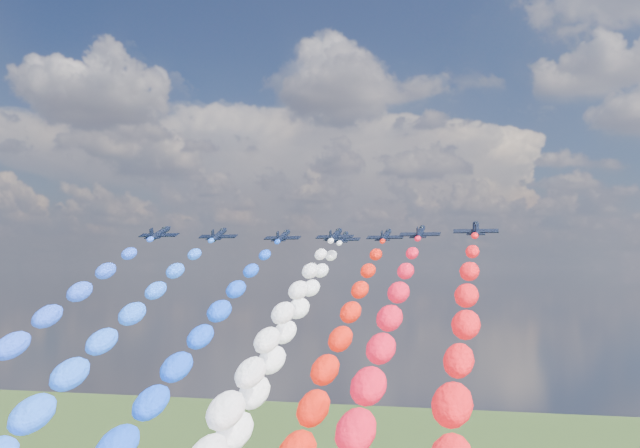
% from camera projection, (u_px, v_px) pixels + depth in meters
% --- Properties ---
extents(jet_0, '(8.18, 11.14, 5.57)m').
position_uv_depth(jet_0, '(160.00, 233.00, 159.04)').
color(jet_0, black).
extents(jet_1, '(8.62, 11.46, 5.57)m').
position_uv_depth(jet_1, '(219.00, 235.00, 165.55)').
color(jet_1, black).
extents(trail_1, '(5.99, 119.16, 56.41)m').
position_uv_depth(trail_1, '(53.00, 411.00, 104.93)').
color(trail_1, blue).
extents(jet_2, '(8.26, 11.20, 5.57)m').
position_uv_depth(jet_2, '(283.00, 236.00, 173.49)').
color(jet_2, black).
extents(trail_2, '(5.99, 119.16, 56.41)m').
position_uv_depth(trail_2, '(164.00, 401.00, 112.88)').
color(trail_2, blue).
extents(jet_3, '(8.55, 11.40, 5.57)m').
position_uv_depth(jet_3, '(335.00, 235.00, 167.46)').
color(jet_3, black).
extents(trail_3, '(5.99, 119.16, 56.41)m').
position_uv_depth(trail_3, '(239.00, 409.00, 106.85)').
color(trail_3, white).
extents(jet_4, '(8.24, 11.18, 5.57)m').
position_uv_depth(jet_4, '(343.00, 238.00, 182.35)').
color(jet_4, black).
extents(trail_4, '(5.99, 119.16, 56.41)m').
position_uv_depth(trail_4, '(263.00, 391.00, 121.73)').
color(trail_4, white).
extents(jet_5, '(8.68, 11.49, 5.57)m').
position_uv_depth(jet_5, '(386.00, 236.00, 169.98)').
color(jet_5, black).
extents(trail_5, '(5.99, 119.16, 56.41)m').
position_uv_depth(trail_5, '(319.00, 405.00, 109.37)').
color(trail_5, red).
extents(jet_6, '(8.39, 11.29, 5.57)m').
position_uv_depth(jet_6, '(420.00, 232.00, 154.90)').
color(jet_6, black).
extents(trail_6, '(5.99, 119.16, 56.41)m').
position_uv_depth(trail_6, '(365.00, 427.00, 94.29)').
color(trail_6, red).
extents(jet_7, '(8.53, 11.39, 5.57)m').
position_uv_depth(jet_7, '(476.00, 229.00, 141.33)').
color(jet_7, black).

